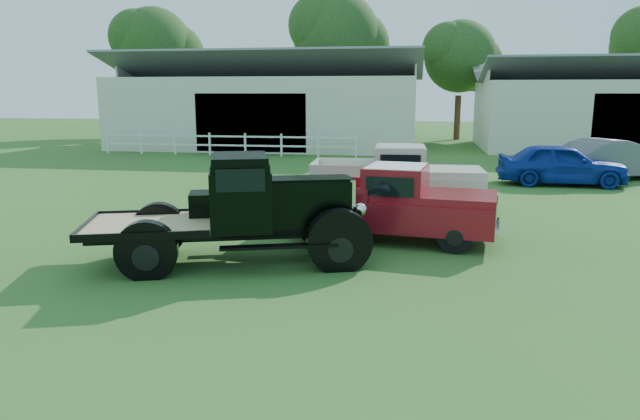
% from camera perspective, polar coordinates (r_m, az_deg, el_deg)
% --- Properties ---
extents(ground, '(120.00, 120.00, 0.00)m').
position_cam_1_polar(ground, '(10.46, -2.17, -6.92)').
color(ground, '#365622').
extents(shed_left, '(18.80, 10.20, 5.60)m').
position_cam_1_polar(shed_left, '(36.83, -4.84, 10.78)').
color(shed_left, beige).
rests_on(shed_left, ground).
extents(shed_right, '(16.80, 9.20, 5.20)m').
position_cam_1_polar(shed_right, '(38.63, 27.88, 9.23)').
color(shed_right, beige).
rests_on(shed_right, ground).
extents(fence_rail, '(14.20, 0.16, 1.20)m').
position_cam_1_polar(fence_rail, '(31.47, -9.24, 6.52)').
color(fence_rail, white).
rests_on(fence_rail, ground).
extents(tree_a, '(6.30, 6.30, 10.50)m').
position_cam_1_polar(tree_a, '(47.20, -16.15, 13.53)').
color(tree_a, black).
rests_on(tree_a, ground).
extents(tree_b, '(6.90, 6.90, 11.50)m').
position_cam_1_polar(tree_b, '(44.19, 1.62, 14.78)').
color(tree_b, black).
rests_on(tree_b, ground).
extents(tree_c, '(5.40, 5.40, 9.00)m').
position_cam_1_polar(tree_c, '(42.83, 13.75, 12.88)').
color(tree_c, black).
rests_on(tree_c, ground).
extents(vintage_flatbed, '(5.82, 3.68, 2.15)m').
position_cam_1_polar(vintage_flatbed, '(11.37, -8.42, 0.08)').
color(vintage_flatbed, black).
rests_on(vintage_flatbed, ground).
extents(red_pickup, '(4.99, 2.49, 1.74)m').
position_cam_1_polar(red_pickup, '(13.13, 7.17, 0.77)').
color(red_pickup, maroon).
rests_on(red_pickup, ground).
extents(white_pickup, '(5.05, 2.10, 1.83)m').
position_cam_1_polar(white_pickup, '(16.39, 7.62, 3.08)').
color(white_pickup, beige).
rests_on(white_pickup, ground).
extents(misc_car_blue, '(4.56, 1.95, 1.54)m').
position_cam_1_polar(misc_car_blue, '(22.73, 22.99, 4.25)').
color(misc_car_blue, navy).
rests_on(misc_car_blue, ground).
extents(misc_car_grey, '(5.00, 3.78, 1.58)m').
position_cam_1_polar(misc_car_grey, '(25.00, 27.12, 4.54)').
color(misc_car_grey, '#5B5C5F').
rests_on(misc_car_grey, ground).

